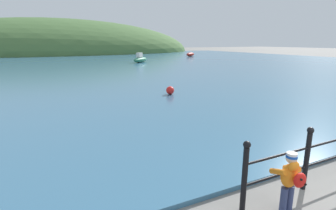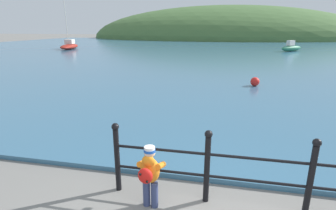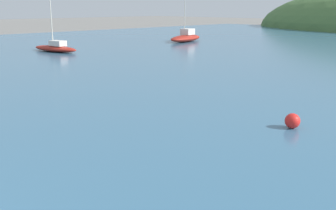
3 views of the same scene
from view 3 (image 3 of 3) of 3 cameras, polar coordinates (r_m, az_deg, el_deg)
name	(u,v)px [view 3 (image 3 of 3)]	position (r m, az deg, el deg)	size (l,w,h in m)	color
boat_green_fishing	(55,48)	(29.43, -16.02, 8.00)	(4.42, 1.88, 5.13)	maroon
boat_twin_mast	(186,37)	(36.68, 2.61, 9.79)	(2.73, 5.00, 5.83)	maroon
mooring_buoy	(292,121)	(10.85, 17.61, -2.21)	(0.40, 0.40, 0.40)	red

